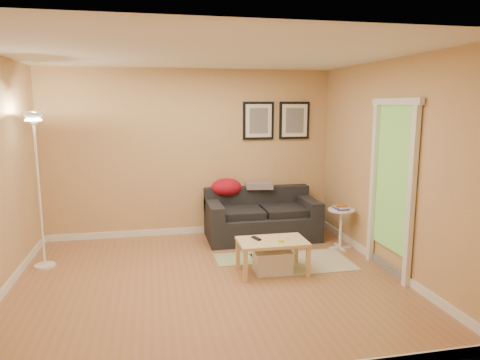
{
  "coord_description": "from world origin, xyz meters",
  "views": [
    {
      "loc": [
        -0.62,
        -4.84,
        2.06
      ],
      "look_at": [
        0.55,
        0.85,
        1.05
      ],
      "focal_mm": 32.69,
      "sensor_mm": 36.0,
      "label": 1
    }
  ],
  "objects": [
    {
      "name": "floor",
      "position": [
        0.0,
        0.0,
        0.0
      ],
      "size": [
        4.5,
        4.5,
        0.0
      ],
      "primitive_type": "plane",
      "color": "#A46546",
      "rests_on": "ground"
    },
    {
      "name": "baseboard_left",
      "position": [
        -2.24,
        0.0,
        0.05
      ],
      "size": [
        0.02,
        4.0,
        0.1
      ],
      "primitive_type": "cube",
      "color": "white",
      "rests_on": "ground"
    },
    {
      "name": "area_rug",
      "position": [
        1.3,
        0.38,
        0.01
      ],
      "size": [
        1.25,
        0.85,
        0.01
      ],
      "primitive_type": "cube",
      "color": "beige",
      "rests_on": "ground"
    },
    {
      "name": "wall_front",
      "position": [
        0.0,
        -2.0,
        1.3
      ],
      "size": [
        4.5,
        0.0,
        4.5
      ],
      "primitive_type": "plane",
      "rotation": [
        -1.57,
        0.0,
        0.0
      ],
      "color": "tan",
      "rests_on": "ground"
    },
    {
      "name": "red_throw",
      "position": [
        0.53,
        1.81,
        0.77
      ],
      "size": [
        0.48,
        0.36,
        0.28
      ],
      "primitive_type": null,
      "color": "#AE102A",
      "rests_on": "sofa"
    },
    {
      "name": "side_table",
      "position": [
        2.02,
        0.81,
        0.29
      ],
      "size": [
        0.38,
        0.38,
        0.58
      ],
      "primitive_type": null,
      "color": "white",
      "rests_on": "ground"
    },
    {
      "name": "storage_bin",
      "position": [
        0.81,
        0.13,
        0.14
      ],
      "size": [
        0.46,
        0.34,
        0.28
      ],
      "primitive_type": null,
      "color": "white",
      "rests_on": "ground"
    },
    {
      "name": "ceiling",
      "position": [
        0.0,
        0.0,
        2.6
      ],
      "size": [
        4.5,
        4.5,
        0.0
      ],
      "primitive_type": "plane",
      "rotation": [
        3.14,
        0.0,
        0.0
      ],
      "color": "white",
      "rests_on": "wall_back"
    },
    {
      "name": "remote_control",
      "position": [
        0.62,
        0.19,
        0.43
      ],
      "size": [
        0.1,
        0.17,
        0.02
      ],
      "primitive_type": "cube",
      "rotation": [
        0.0,
        0.0,
        0.31
      ],
      "color": "black",
      "rests_on": "coffee_table"
    },
    {
      "name": "coffee_table",
      "position": [
        0.8,
        0.11,
        0.21
      ],
      "size": [
        0.84,
        0.51,
        0.42
      ],
      "primitive_type": null,
      "rotation": [
        0.0,
        0.0,
        0.0
      ],
      "color": "beige",
      "rests_on": "ground"
    },
    {
      "name": "sofa",
      "position": [
        1.04,
        1.53,
        0.38
      ],
      "size": [
        1.7,
        0.9,
        0.75
      ],
      "primitive_type": null,
      "color": "black",
      "rests_on": "ground"
    },
    {
      "name": "baseboard_right",
      "position": [
        2.24,
        0.0,
        0.05
      ],
      "size": [
        0.02,
        4.0,
        0.1
      ],
      "primitive_type": "cube",
      "color": "white",
      "rests_on": "ground"
    },
    {
      "name": "wall_back",
      "position": [
        0.0,
        2.0,
        1.3
      ],
      "size": [
        4.5,
        0.0,
        4.5
      ],
      "primitive_type": "plane",
      "rotation": [
        1.57,
        0.0,
        0.0
      ],
      "color": "tan",
      "rests_on": "ground"
    },
    {
      "name": "floor_lamp",
      "position": [
        -2.0,
        0.89,
        0.93
      ],
      "size": [
        0.26,
        0.26,
        1.98
      ],
      "primitive_type": null,
      "color": "white",
      "rests_on": "ground"
    },
    {
      "name": "green_runner",
      "position": [
        0.53,
        0.67,
        0.01
      ],
      "size": [
        0.7,
        0.5,
        0.01
      ],
      "primitive_type": "cube",
      "color": "#668C4C",
      "rests_on": "ground"
    },
    {
      "name": "plaid_throw",
      "position": [
        1.06,
        1.82,
        0.78
      ],
      "size": [
        0.45,
        0.32,
        0.1
      ],
      "primitive_type": null,
      "rotation": [
        0.0,
        0.0,
        -0.14
      ],
      "color": "tan",
      "rests_on": "sofa"
    },
    {
      "name": "wall_right",
      "position": [
        2.25,
        0.0,
        1.3
      ],
      "size": [
        0.0,
        4.0,
        4.0
      ],
      "primitive_type": "plane",
      "rotation": [
        1.57,
        0.0,
        -1.57
      ],
      "color": "tan",
      "rests_on": "ground"
    },
    {
      "name": "baseboard_back",
      "position": [
        0.0,
        1.99,
        0.05
      ],
      "size": [
        4.5,
        0.02,
        0.1
      ],
      "primitive_type": "cube",
      "color": "white",
      "rests_on": "ground"
    },
    {
      "name": "book_stack",
      "position": [
        2.01,
        0.82,
        0.62
      ],
      "size": [
        0.17,
        0.22,
        0.07
      ],
      "primitive_type": null,
      "rotation": [
        0.0,
        0.0,
        -0.01
      ],
      "color": "#3C2D89",
      "rests_on": "side_table"
    },
    {
      "name": "framed_print_right",
      "position": [
        1.68,
        1.98,
        1.8
      ],
      "size": [
        0.5,
        0.04,
        0.6
      ],
      "primitive_type": null,
      "color": "black",
      "rests_on": "wall_back"
    },
    {
      "name": "framed_print_left",
      "position": [
        1.08,
        1.98,
        1.8
      ],
      "size": [
        0.5,
        0.04,
        0.6
      ],
      "primitive_type": null,
      "color": "black",
      "rests_on": "wall_back"
    },
    {
      "name": "tape_roll",
      "position": [
        0.88,
        0.03,
        0.43
      ],
      "size": [
        0.07,
        0.07,
        0.03
      ],
      "primitive_type": "cylinder",
      "color": "yellow",
      "rests_on": "coffee_table"
    },
    {
      "name": "doorway",
      "position": [
        2.2,
        -0.15,
        1.02
      ],
      "size": [
        0.12,
        1.01,
        2.13
      ],
      "primitive_type": null,
      "color": "white",
      "rests_on": "ground"
    }
  ]
}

